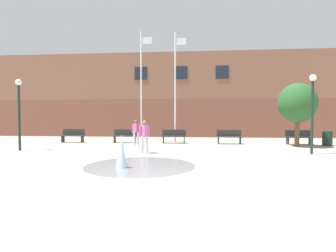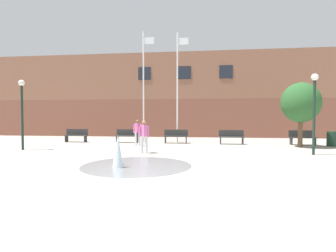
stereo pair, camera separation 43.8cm
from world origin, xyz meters
The scene contains 16 objects.
ground_plane centered at (0.00, 0.00, 0.00)m, with size 100.00×100.00×0.00m, color #9E998E.
library_building centered at (0.00, 19.41, 3.70)m, with size 36.00×6.05×7.39m.
splash_fountain centered at (-1.35, 2.85, 0.35)m, with size 3.99×3.99×1.15m.
park_bench_under_left_flagpole centered at (-7.28, 11.19, 0.48)m, with size 1.60×0.44×0.91m.
park_bench_center centered at (-3.61, 11.23, 0.48)m, with size 1.60×0.44×0.91m.
park_bench_under_right_flagpole centered at (-0.26, 11.25, 0.48)m, with size 1.60×0.44×0.91m.
park_bench_near_trashcan centered at (3.37, 11.06, 0.48)m, with size 1.60×0.44×0.91m.
park_bench_far_right centered at (7.78, 11.20, 0.48)m, with size 1.60×0.44×0.91m.
teen_by_trashcan centered at (-2.43, 9.33, 0.93)m, with size 0.50×0.39×1.59m.
adult_in_red centered at (-1.35, 6.24, 0.93)m, with size 0.50×0.39×1.59m.
flagpole_left centered at (-2.54, 11.71, 4.07)m, with size 0.80×0.10×7.65m.
flagpole_right centered at (-0.17, 11.71, 4.01)m, with size 0.80×0.10×7.53m.
lamp_post_left_lane centered at (-8.06, 6.67, 2.45)m, with size 0.32×0.32×3.73m.
lamp_post_right_lane centered at (6.60, 6.65, 2.47)m, with size 0.32×0.32×3.76m.
trash_can centered at (9.20, 10.49, 0.45)m, with size 0.56×0.56×0.90m, color #193323.
street_tree_near_building centered at (7.14, 9.80, 2.58)m, with size 2.19×2.19×3.76m.
Camera 1 is at (0.92, -6.27, 1.77)m, focal length 28.00 mm.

